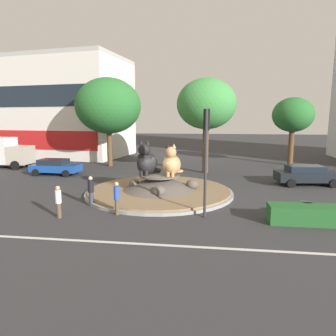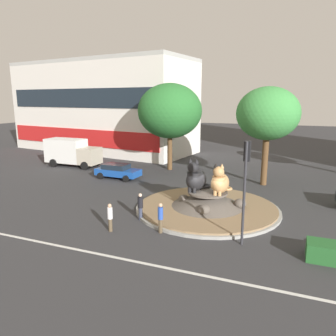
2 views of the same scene
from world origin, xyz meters
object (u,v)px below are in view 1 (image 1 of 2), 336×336
(hatchback_near_shophouse, at_px, (55,166))
(cat_statue_calico, at_px, (172,163))
(traffic_light_mast, at_px, (206,143))
(third_tree_left, at_px, (293,115))
(broadleaf_tree_behind_island, at_px, (108,106))
(pedestrian_black_shirt, at_px, (91,190))
(pedestrian_white_shirt, at_px, (58,201))
(shophouse_block, at_px, (32,108))
(second_tree_near_tower, at_px, (206,104))
(pedestrian_blue_shirt, at_px, (117,197))
(cat_statue_black, at_px, (147,162))
(litter_bin, at_px, (306,210))
(sedan_on_far_lane, at_px, (307,175))

(hatchback_near_shophouse, bearing_deg, cat_statue_calico, -24.50)
(hatchback_near_shophouse, bearing_deg, traffic_light_mast, -34.59)
(third_tree_left, distance_m, hatchback_near_shophouse, 24.72)
(traffic_light_mast, distance_m, broadleaf_tree_behind_island, 18.95)
(pedestrian_black_shirt, height_order, pedestrian_white_shirt, pedestrian_black_shirt)
(traffic_light_mast, distance_m, shophouse_block, 35.14)
(traffic_light_mast, height_order, shophouse_block, shophouse_block)
(broadleaf_tree_behind_island, bearing_deg, traffic_light_mast, -56.78)
(second_tree_near_tower, distance_m, hatchback_near_shophouse, 14.82)
(third_tree_left, distance_m, pedestrian_blue_shirt, 24.00)
(cat_statue_black, relative_size, pedestrian_blue_shirt, 1.34)
(shophouse_block, distance_m, litter_bin, 39.06)
(shophouse_block, xyz_separation_m, pedestrian_blue_shirt, (19.95, -25.28, -5.46))
(broadleaf_tree_behind_island, bearing_deg, cat_statue_black, -60.59)
(traffic_light_mast, distance_m, litter_bin, 6.14)
(cat_statue_calico, relative_size, third_tree_left, 0.30)
(broadleaf_tree_behind_island, xyz_separation_m, sedan_on_far_lane, (17.98, -7.08, -5.52))
(shophouse_block, xyz_separation_m, second_tree_near_tower, (24.47, -12.09, -0.12))
(shophouse_block, height_order, litter_bin, shophouse_block)
(second_tree_near_tower, bearing_deg, cat_statue_black, -114.86)
(broadleaf_tree_behind_island, height_order, sedan_on_far_lane, broadleaf_tree_behind_island)
(traffic_light_mast, relative_size, pedestrian_blue_shirt, 3.08)
(pedestrian_blue_shirt, bearing_deg, pedestrian_black_shirt, -149.81)
(broadleaf_tree_behind_island, height_order, pedestrian_blue_shirt, broadleaf_tree_behind_island)
(traffic_light_mast, distance_m, second_tree_near_tower, 13.13)
(third_tree_left, bearing_deg, pedestrian_blue_shirt, -125.50)
(cat_statue_calico, xyz_separation_m, broadleaf_tree_behind_island, (-8.03, 11.27, 4.22))
(second_tree_near_tower, distance_m, litter_bin, 14.83)
(third_tree_left, bearing_deg, cat_statue_black, -132.25)
(second_tree_near_tower, xyz_separation_m, pedestrian_black_shirt, (-6.50, -11.78, -5.39))
(pedestrian_blue_shirt, distance_m, litter_bin, 9.77)
(broadleaf_tree_behind_island, distance_m, sedan_on_far_lane, 20.10)
(traffic_light_mast, xyz_separation_m, sedan_on_far_lane, (7.69, 8.63, -3.03))
(shophouse_block, distance_m, second_tree_near_tower, 27.29)
(broadleaf_tree_behind_island, distance_m, pedestrian_blue_shirt, 17.81)
(pedestrian_black_shirt, bearing_deg, third_tree_left, 27.34)
(third_tree_left, xyz_separation_m, hatchback_near_shophouse, (-22.64, -8.80, -4.62))
(cat_statue_black, relative_size, traffic_light_mast, 0.43)
(broadleaf_tree_behind_island, xyz_separation_m, pedestrian_white_shirt, (2.86, -16.90, -5.41))
(pedestrian_white_shirt, relative_size, hatchback_near_shophouse, 0.38)
(cat_statue_black, relative_size, broadleaf_tree_behind_island, 0.26)
(cat_statue_black, xyz_separation_m, third_tree_left, (13.06, 14.38, 3.20))
(cat_statue_calico, distance_m, hatchback_near_shophouse, 12.70)
(second_tree_near_tower, bearing_deg, sedan_on_far_lane, -28.66)
(shophouse_block, bearing_deg, traffic_light_mast, -37.09)
(traffic_light_mast, bearing_deg, pedestrian_white_shirt, 102.35)
(sedan_on_far_lane, relative_size, hatchback_near_shophouse, 1.11)
(traffic_light_mast, relative_size, pedestrian_black_shirt, 3.14)
(traffic_light_mast, height_order, pedestrian_black_shirt, traffic_light_mast)
(traffic_light_mast, xyz_separation_m, litter_bin, (5.11, 0.32, -3.39))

